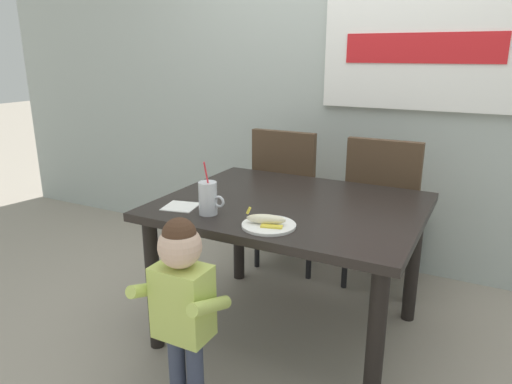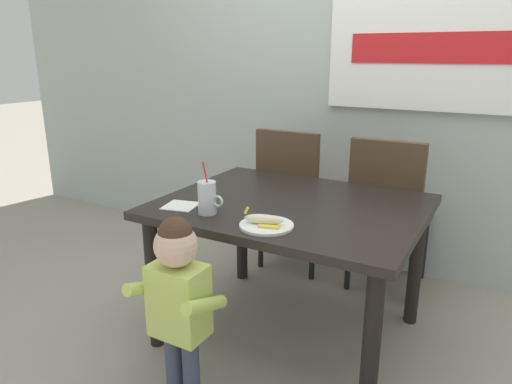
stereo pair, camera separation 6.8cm
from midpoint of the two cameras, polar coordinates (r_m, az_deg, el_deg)
ground_plane at (r=2.60m, az=3.22°, el=-16.62°), size 24.00×24.00×0.00m
back_wall at (r=3.20m, az=12.26°, el=16.80°), size 6.40×0.17×2.90m
dining_table at (r=2.31m, az=3.47°, el=-3.56°), size 1.24×1.00×0.72m
dining_chair_left at (r=3.09m, az=3.52°, el=0.07°), size 0.44×0.44×0.96m
dining_chair_right at (r=2.90m, az=14.78°, el=-1.62°), size 0.44×0.44×0.96m
toddler_standing at (r=1.88m, az=-10.09°, el=-12.16°), size 0.33×0.24×0.84m
milk_cup at (r=2.11m, az=-6.79°, el=-0.98°), size 0.13×0.08×0.25m
snack_plate at (r=1.96m, az=0.58°, el=-4.10°), size 0.23×0.23×0.01m
peeled_banana at (r=1.96m, az=0.31°, el=-3.39°), size 0.18×0.12×0.07m
paper_napkin at (r=2.24m, az=-10.06°, el=-1.77°), size 0.18×0.18×0.00m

